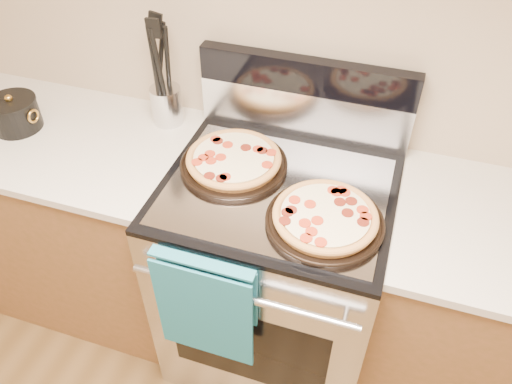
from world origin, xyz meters
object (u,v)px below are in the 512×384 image
(pepperoni_pizza_back, at_px, (234,161))
(saucepan, at_px, (15,115))
(pepperoni_pizza_front, at_px, (325,218))
(range_body, at_px, (275,275))
(utensil_crock, at_px, (167,105))

(pepperoni_pizza_back, bearing_deg, saucepan, -178.96)
(pepperoni_pizza_back, relative_size, saucepan, 2.02)
(pepperoni_pizza_front, distance_m, saucepan, 1.23)
(range_body, height_order, pepperoni_pizza_back, pepperoni_pizza_back)
(range_body, xyz_separation_m, pepperoni_pizza_back, (-0.17, 0.04, 0.50))
(range_body, bearing_deg, utensil_crock, 154.92)
(range_body, bearing_deg, pepperoni_pizza_back, 166.67)
(pepperoni_pizza_back, relative_size, utensil_crock, 2.49)
(saucepan, bearing_deg, range_body, -1.38)
(pepperoni_pizza_back, height_order, pepperoni_pizza_front, pepperoni_pizza_back)
(range_body, distance_m, utensil_crock, 0.78)
(pepperoni_pizza_front, bearing_deg, utensil_crock, 151.90)
(pepperoni_pizza_front, relative_size, utensil_crock, 2.43)
(range_body, relative_size, pepperoni_pizza_front, 2.55)
(pepperoni_pizza_front, bearing_deg, range_body, 144.16)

